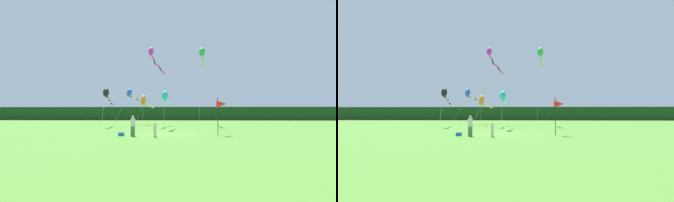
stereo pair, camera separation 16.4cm
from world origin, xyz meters
The scene contains 12 objects.
ground_plane centered at (0.00, 0.00, 0.00)m, with size 120.00×120.00×0.00m, color #4C842D.
distant_treeline centered at (0.00, 45.00, 1.91)m, with size 108.00×3.20×3.82m, color #193D19.
person_adult centered at (-2.71, -3.12, 1.01)m, with size 0.40×0.40×1.80m.
person_child centered at (-0.72, -3.64, 0.68)m, with size 0.27×0.27×1.22m.
cooler_box centered at (-3.79, -2.79, 0.15)m, with size 0.47×0.33×0.31m, color #1959B2.
banner_flag_pole centered at (5.18, -1.93, 2.83)m, with size 0.90×0.70×3.49m.
kite_magenta centered at (-2.62, 12.70, 11.02)m, with size 2.57×10.81×12.15m.
kite_cyan centered at (-0.25, 4.48, 3.98)m, with size 1.07×5.39×4.79m.
kite_blue centered at (-6.60, 15.85, 5.22)m, with size 4.38×9.61×6.30m.
kite_green centered at (5.18, 13.77, 11.52)m, with size 1.76×9.36×12.55m.
kite_orange centered at (-4.48, 15.92, 4.12)m, with size 2.53×5.67×5.18m.
kite_black centered at (-8.85, 9.27, 4.76)m, with size 1.19×8.37×5.72m.
Camera 1 is at (1.15, -23.38, 2.01)m, focal length 25.02 mm.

